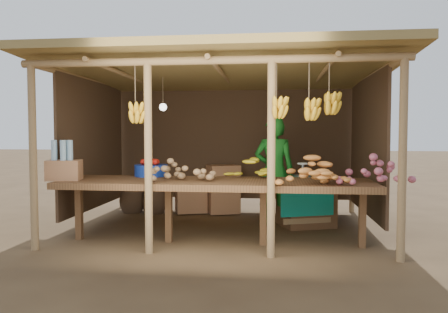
# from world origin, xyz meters

# --- Properties ---
(ground) EXTENTS (60.00, 60.00, 0.00)m
(ground) POSITION_xyz_m (0.00, 0.00, 0.00)
(ground) COLOR brown
(ground) RESTS_ON ground
(stall_structure) EXTENTS (4.70, 3.50, 2.43)m
(stall_structure) POSITION_xyz_m (0.03, -0.04, 1.92)
(stall_structure) COLOR #98764E
(stall_structure) RESTS_ON ground
(counter) EXTENTS (3.90, 1.05, 0.80)m
(counter) POSITION_xyz_m (0.00, -0.95, 0.74)
(counter) COLOR brown
(counter) RESTS_ON ground
(potato_heap) EXTENTS (0.99, 0.77, 0.36)m
(potato_heap) POSITION_xyz_m (-0.41, -1.04, 0.98)
(potato_heap) COLOR #916F4A
(potato_heap) RESTS_ON counter
(sweet_potato_heap) EXTENTS (1.03, 0.83, 0.35)m
(sweet_potato_heap) POSITION_xyz_m (1.22, -1.22, 0.98)
(sweet_potato_heap) COLOR #C27532
(sweet_potato_heap) RESTS_ON counter
(onion_heap) EXTENTS (0.99, 0.73, 0.36)m
(onion_heap) POSITION_xyz_m (1.89, -1.23, 0.98)
(onion_heap) COLOR #BF5D72
(onion_heap) RESTS_ON counter
(banana_pile) EXTENTS (0.69, 0.54, 0.35)m
(banana_pile) POSITION_xyz_m (0.41, -0.64, 0.97)
(banana_pile) COLOR yellow
(banana_pile) RESTS_ON counter
(tomato_basin) EXTENTS (0.45, 0.45, 0.24)m
(tomato_basin) POSITION_xyz_m (-0.95, -0.52, 0.90)
(tomato_basin) COLOR navy
(tomato_basin) RESTS_ON counter
(bottle_box) EXTENTS (0.46, 0.40, 0.51)m
(bottle_box) POSITION_xyz_m (-1.90, -1.13, 0.99)
(bottle_box) COLOR #A06B47
(bottle_box) RESTS_ON counter
(vendor) EXTENTS (0.62, 0.42, 1.63)m
(vendor) POSITION_xyz_m (0.73, 0.24, 0.82)
(vendor) COLOR #17671D
(vendor) RESTS_ON ground
(tarp_crate) EXTENTS (1.00, 0.94, 0.97)m
(tarp_crate) POSITION_xyz_m (1.21, 0.27, 0.40)
(tarp_crate) COLOR brown
(tarp_crate) RESTS_ON ground
(carton_stack) EXTENTS (1.19, 0.57, 0.82)m
(carton_stack) POSITION_xyz_m (-0.33, 1.08, 0.36)
(carton_stack) COLOR #A06B47
(carton_stack) RESTS_ON ground
(burlap_sacks) EXTENTS (0.84, 0.44, 0.60)m
(burlap_sacks) POSITION_xyz_m (-1.54, 1.02, 0.26)
(burlap_sacks) COLOR #4B3422
(burlap_sacks) RESTS_ON ground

